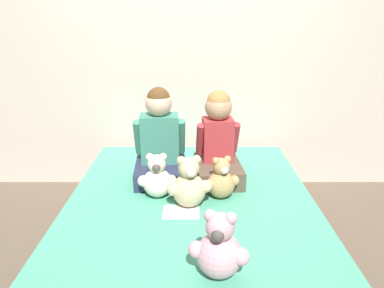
{
  "coord_description": "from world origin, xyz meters",
  "views": [
    {
      "loc": [
        0.01,
        -1.82,
        1.46
      ],
      "look_at": [
        0.0,
        0.25,
        0.68
      ],
      "focal_mm": 32.0,
      "sensor_mm": 36.0,
      "label": 1
    }
  ],
  "objects_px": {
    "teddy_bear_between_children": "(190,185)",
    "sign_card": "(182,212)",
    "child_on_right": "(219,144)",
    "child_on_left": "(161,143)",
    "teddy_bear_held_by_left_child": "(158,178)",
    "teddy_bear_held_by_right_child": "(222,180)",
    "bed": "(192,229)",
    "teddy_bear_at_foot_of_bed": "(220,249)"
  },
  "relations": [
    {
      "from": "teddy_bear_between_children",
      "to": "sign_card",
      "type": "relative_size",
      "value": 1.51
    },
    {
      "from": "child_on_right",
      "to": "sign_card",
      "type": "relative_size",
      "value": 2.9
    },
    {
      "from": "child_on_left",
      "to": "sign_card",
      "type": "bearing_deg",
      "value": -75.15
    },
    {
      "from": "teddy_bear_held_by_left_child",
      "to": "sign_card",
      "type": "relative_size",
      "value": 1.37
    },
    {
      "from": "child_on_right",
      "to": "teddy_bear_between_children",
      "type": "relative_size",
      "value": 1.92
    },
    {
      "from": "child_on_right",
      "to": "teddy_bear_held_by_right_child",
      "type": "bearing_deg",
      "value": -94.15
    },
    {
      "from": "bed",
      "to": "child_on_left",
      "type": "height_order",
      "value": "child_on_left"
    },
    {
      "from": "teddy_bear_between_children",
      "to": "teddy_bear_at_foot_of_bed",
      "type": "xyz_separation_m",
      "value": [
        0.13,
        -0.58,
        -0.0
      ]
    },
    {
      "from": "teddy_bear_held_by_left_child",
      "to": "teddy_bear_held_by_right_child",
      "type": "relative_size",
      "value": 1.06
    },
    {
      "from": "teddy_bear_held_by_left_child",
      "to": "teddy_bear_between_children",
      "type": "relative_size",
      "value": 0.9
    },
    {
      "from": "bed",
      "to": "child_on_left",
      "type": "distance_m",
      "value": 0.6
    },
    {
      "from": "teddy_bear_held_by_right_child",
      "to": "teddy_bear_held_by_left_child",
      "type": "bearing_deg",
      "value": 159.15
    },
    {
      "from": "child_on_left",
      "to": "teddy_bear_held_by_right_child",
      "type": "distance_m",
      "value": 0.5
    },
    {
      "from": "teddy_bear_held_by_left_child",
      "to": "teddy_bear_at_foot_of_bed",
      "type": "relative_size",
      "value": 0.91
    },
    {
      "from": "teddy_bear_held_by_left_child",
      "to": "teddy_bear_at_foot_of_bed",
      "type": "distance_m",
      "value": 0.77
    },
    {
      "from": "bed",
      "to": "teddy_bear_held_by_left_child",
      "type": "bearing_deg",
      "value": 161.3
    },
    {
      "from": "child_on_left",
      "to": "teddy_bear_held_by_left_child",
      "type": "xyz_separation_m",
      "value": [
        0.0,
        -0.26,
        -0.13
      ]
    },
    {
      "from": "child_on_left",
      "to": "teddy_bear_between_children",
      "type": "xyz_separation_m",
      "value": [
        0.2,
        -0.38,
        -0.12
      ]
    },
    {
      "from": "teddy_bear_held_by_left_child",
      "to": "teddy_bear_at_foot_of_bed",
      "type": "height_order",
      "value": "teddy_bear_at_foot_of_bed"
    },
    {
      "from": "sign_card",
      "to": "child_on_left",
      "type": "bearing_deg",
      "value": 108.7
    },
    {
      "from": "sign_card",
      "to": "teddy_bear_between_children",
      "type": "bearing_deg",
      "value": 60.43
    },
    {
      "from": "child_on_right",
      "to": "teddy_bear_held_by_left_child",
      "type": "height_order",
      "value": "child_on_right"
    },
    {
      "from": "child_on_left",
      "to": "teddy_bear_held_by_right_child",
      "type": "bearing_deg",
      "value": -38.69
    },
    {
      "from": "teddy_bear_between_children",
      "to": "bed",
      "type": "bearing_deg",
      "value": 65.67
    },
    {
      "from": "child_on_right",
      "to": "sign_card",
      "type": "bearing_deg",
      "value": -122.49
    },
    {
      "from": "teddy_bear_held_by_right_child",
      "to": "teddy_bear_at_foot_of_bed",
      "type": "relative_size",
      "value": 0.86
    },
    {
      "from": "child_on_left",
      "to": "teddy_bear_at_foot_of_bed",
      "type": "height_order",
      "value": "child_on_left"
    },
    {
      "from": "teddy_bear_at_foot_of_bed",
      "to": "child_on_left",
      "type": "bearing_deg",
      "value": 123.32
    },
    {
      "from": "bed",
      "to": "teddy_bear_held_by_left_child",
      "type": "height_order",
      "value": "teddy_bear_held_by_left_child"
    },
    {
      "from": "teddy_bear_held_by_right_child",
      "to": "child_on_left",
      "type": "bearing_deg",
      "value": 126.09
    },
    {
      "from": "teddy_bear_held_by_left_child",
      "to": "teddy_bear_between_children",
      "type": "distance_m",
      "value": 0.23
    },
    {
      "from": "teddy_bear_held_by_left_child",
      "to": "teddy_bear_at_foot_of_bed",
      "type": "xyz_separation_m",
      "value": [
        0.33,
        -0.69,
        0.01
      ]
    },
    {
      "from": "child_on_left",
      "to": "sign_card",
      "type": "relative_size",
      "value": 3.0
    },
    {
      "from": "child_on_left",
      "to": "teddy_bear_held_by_left_child",
      "type": "distance_m",
      "value": 0.29
    },
    {
      "from": "teddy_bear_held_by_right_child",
      "to": "sign_card",
      "type": "xyz_separation_m",
      "value": [
        -0.24,
        -0.18,
        -0.11
      ]
    },
    {
      "from": "child_on_right",
      "to": "teddy_bear_between_children",
      "type": "xyz_separation_m",
      "value": [
        -0.19,
        -0.38,
        -0.12
      ]
    },
    {
      "from": "bed",
      "to": "child_on_right",
      "type": "height_order",
      "value": "child_on_right"
    },
    {
      "from": "teddy_bear_between_children",
      "to": "sign_card",
      "type": "xyz_separation_m",
      "value": [
        -0.05,
        -0.08,
        -0.13
      ]
    },
    {
      "from": "teddy_bear_between_children",
      "to": "teddy_bear_at_foot_of_bed",
      "type": "distance_m",
      "value": 0.6
    },
    {
      "from": "child_on_right",
      "to": "teddy_bear_held_by_left_child",
      "type": "xyz_separation_m",
      "value": [
        -0.39,
        -0.26,
        -0.13
      ]
    },
    {
      "from": "teddy_bear_held_by_left_child",
      "to": "teddy_bear_between_children",
      "type": "bearing_deg",
      "value": -32.37
    },
    {
      "from": "teddy_bear_at_foot_of_bed",
      "to": "bed",
      "type": "bearing_deg",
      "value": 115.28
    }
  ]
}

